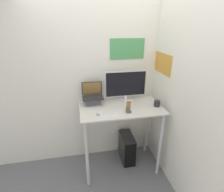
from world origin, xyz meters
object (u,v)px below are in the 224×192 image
at_px(computer_tower, 127,148).
at_px(monitor, 126,86).
at_px(keyboard, 111,113).
at_px(laptop, 93,98).
at_px(cell_phone, 128,108).
at_px(mouse, 98,114).

bearing_deg(computer_tower, monitor, 108.79).
xyz_separation_m(monitor, keyboard, (-0.29, -0.36, -0.23)).
bearing_deg(laptop, keyboard, -60.47).
height_order(monitor, cell_phone, monitor).
bearing_deg(keyboard, cell_phone, -0.96).
height_order(mouse, cell_phone, cell_phone).
xyz_separation_m(monitor, computer_tower, (0.03, -0.09, -1.07)).
distance_m(monitor, mouse, 0.64).
relative_size(monitor, computer_tower, 1.32).
xyz_separation_m(laptop, keyboard, (0.20, -0.35, -0.08)).
height_order(monitor, computer_tower, monitor).
bearing_deg(cell_phone, mouse, -178.47).
height_order(cell_phone, computer_tower, cell_phone).
bearing_deg(cell_phone, computer_tower, 73.11).
xyz_separation_m(laptop, mouse, (0.03, -0.37, -0.07)).
bearing_deg(mouse, laptop, 94.01).
relative_size(laptop, keyboard, 1.14).
distance_m(mouse, computer_tower, 1.02).
distance_m(monitor, keyboard, 0.52).
bearing_deg(laptop, monitor, 0.94).
relative_size(mouse, computer_tower, 0.13).
relative_size(monitor, mouse, 10.31).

